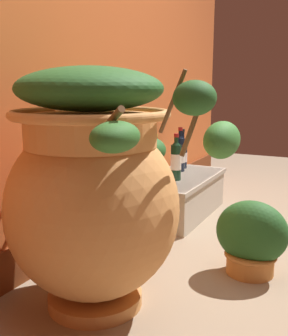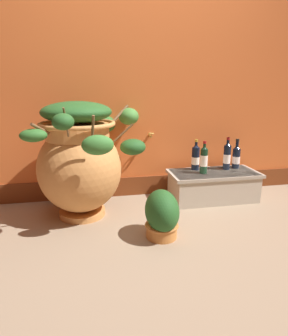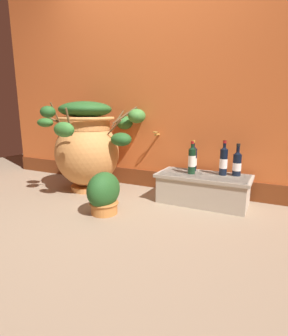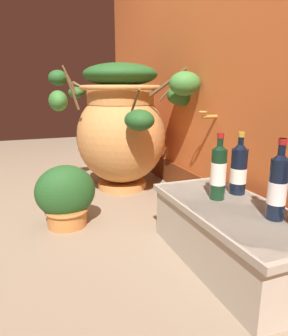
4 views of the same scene
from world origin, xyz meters
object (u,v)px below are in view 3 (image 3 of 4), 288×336
at_px(terracotta_urn, 88,145).
at_px(wine_bottle_back, 237,163).
at_px(potted_shrub, 104,193).
at_px(wine_bottle_left, 192,159).
at_px(wine_bottle_middle, 224,160).
at_px(wine_bottle_right, 193,158).

distance_m(terracotta_urn, wine_bottle_back, 1.57).
bearing_deg(potted_shrub, wine_bottle_back, 37.76).
distance_m(wine_bottle_left, wine_bottle_back, 0.42).
distance_m(wine_bottle_middle, potted_shrub, 1.15).
bearing_deg(wine_bottle_middle, wine_bottle_back, 14.34).
distance_m(wine_bottle_back, potted_shrub, 1.26).
xyz_separation_m(terracotta_urn, wine_bottle_back, (1.55, 0.24, -0.11)).
bearing_deg(wine_bottle_right, wine_bottle_back, -3.20).
xyz_separation_m(terracotta_urn, wine_bottle_right, (1.12, 0.26, -0.10)).
relative_size(wine_bottle_left, wine_bottle_right, 1.02).
distance_m(terracotta_urn, wine_bottle_middle, 1.45).
height_order(wine_bottle_right, wine_bottle_back, wine_bottle_right).
bearing_deg(wine_bottle_left, terracotta_urn, -174.00).
height_order(terracotta_urn, wine_bottle_middle, terracotta_urn).
relative_size(wine_bottle_left, wine_bottle_middle, 0.96).
height_order(terracotta_urn, wine_bottle_left, terracotta_urn).
distance_m(wine_bottle_left, wine_bottle_middle, 0.29).
bearing_deg(wine_bottle_middle, potted_shrub, -139.76).
bearing_deg(wine_bottle_middle, wine_bottle_right, 170.11).
distance_m(wine_bottle_right, wine_bottle_back, 0.43).
height_order(wine_bottle_middle, potted_shrub, wine_bottle_middle).
bearing_deg(wine_bottle_back, wine_bottle_middle, -165.66).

